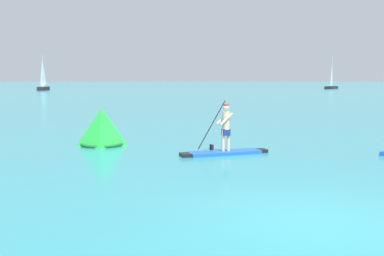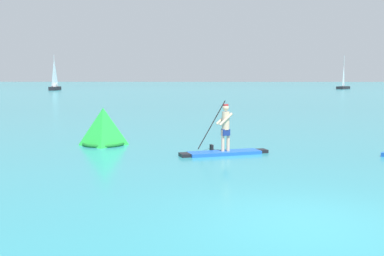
{
  "view_description": "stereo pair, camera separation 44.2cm",
  "coord_description": "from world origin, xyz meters",
  "px_view_note": "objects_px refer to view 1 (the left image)",
  "views": [
    {
      "loc": [
        -2.26,
        -8.32,
        2.68
      ],
      "look_at": [
        -2.38,
        7.69,
        0.87
      ],
      "focal_mm": 42.82,
      "sensor_mm": 36.0,
      "label": 1
    },
    {
      "loc": [
        -1.81,
        -8.31,
        2.68
      ],
      "look_at": [
        -2.38,
        7.69,
        0.87
      ],
      "focal_mm": 42.82,
      "sensor_mm": 36.0,
      "label": 2
    }
  ],
  "objects_px": {
    "race_marker_buoy": "(102,128)",
    "sailboat_left_horizon": "(43,85)",
    "sailboat_right_horizon": "(331,85)",
    "paddleboarder_mid_center": "(224,144)"
  },
  "relations": [
    {
      "from": "race_marker_buoy",
      "to": "sailboat_left_horizon",
      "type": "relative_size",
      "value": 0.24
    },
    {
      "from": "sailboat_left_horizon",
      "to": "sailboat_right_horizon",
      "type": "xyz_separation_m",
      "value": [
        58.62,
        10.99,
        -0.15
      ]
    },
    {
      "from": "race_marker_buoy",
      "to": "sailboat_left_horizon",
      "type": "bearing_deg",
      "value": 110.02
    },
    {
      "from": "sailboat_right_horizon",
      "to": "sailboat_left_horizon",
      "type": "bearing_deg",
      "value": -45.25
    },
    {
      "from": "paddleboarder_mid_center",
      "to": "sailboat_right_horizon",
      "type": "height_order",
      "value": "sailboat_right_horizon"
    },
    {
      "from": "paddleboarder_mid_center",
      "to": "sailboat_left_horizon",
      "type": "height_order",
      "value": "sailboat_left_horizon"
    },
    {
      "from": "paddleboarder_mid_center",
      "to": "sailboat_left_horizon",
      "type": "relative_size",
      "value": 0.46
    },
    {
      "from": "paddleboarder_mid_center",
      "to": "sailboat_right_horizon",
      "type": "distance_m",
      "value": 88.14
    },
    {
      "from": "paddleboarder_mid_center",
      "to": "race_marker_buoy",
      "type": "distance_m",
      "value": 5.09
    },
    {
      "from": "race_marker_buoy",
      "to": "sailboat_right_horizon",
      "type": "bearing_deg",
      "value": 67.97
    }
  ]
}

